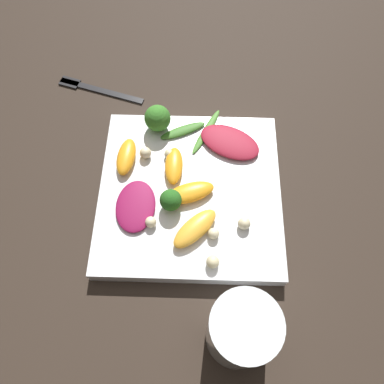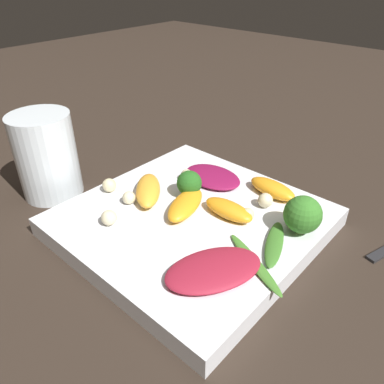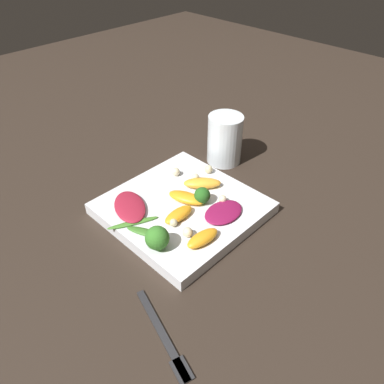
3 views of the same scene
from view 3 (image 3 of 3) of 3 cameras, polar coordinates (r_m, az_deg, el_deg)
The scene contains 20 objects.
ground_plane at distance 0.75m, azimuth -1.46°, elevation -3.18°, with size 2.40×2.40×0.00m, color #2D231C.
plate at distance 0.74m, azimuth -1.47°, elevation -2.48°, with size 0.27×0.27×0.02m.
drinking_glass at distance 0.87m, azimuth 5.01°, elevation 8.01°, with size 0.08×0.08×0.11m.
fork at distance 0.57m, azimuth -3.83°, elevation -21.88°, with size 0.06×0.16×0.01m.
radicchio_leaf_0 at distance 0.71m, azimuth 4.81°, elevation -3.08°, with size 0.08×0.06×0.01m.
radicchio_leaf_1 at distance 0.73m, azimuth -9.46°, elevation -2.19°, with size 0.09×0.11×0.01m.
orange_segment_0 at distance 0.74m, azimuth -1.18°, elevation -0.69°, with size 0.05×0.08×0.02m.
orange_segment_1 at distance 0.77m, azimuth 1.58°, elevation 1.36°, with size 0.08×0.08×0.02m.
orange_segment_2 at distance 0.69m, azimuth -2.06°, elevation -3.46°, with size 0.06×0.03×0.02m.
orange_segment_3 at distance 0.65m, azimuth 1.63°, elevation -7.04°, with size 0.07×0.03×0.02m.
broccoli_floret_0 at distance 0.72m, azimuth 1.56°, elevation -0.53°, with size 0.03×0.03×0.04m.
broccoli_floret_1 at distance 0.63m, azimuth -5.33°, elevation -7.01°, with size 0.04×0.04×0.04m.
arugula_sprig_0 at distance 0.70m, azimuth -8.98°, elevation -4.66°, with size 0.09×0.05×0.00m.
arugula_sprig_1 at distance 0.67m, azimuth -6.96°, elevation -6.13°, with size 0.05×0.08×0.01m.
macadamia_nut_0 at distance 0.66m, azimuth -0.69°, elevation -6.14°, with size 0.02×0.02×0.02m.
macadamia_nut_1 at distance 0.73m, azimuth 4.69°, elevation -1.08°, with size 0.02×0.02×0.02m.
macadamia_nut_2 at distance 0.79m, azimuth 0.50°, elevation 2.26°, with size 0.02×0.02×0.02m.
macadamia_nut_3 at distance 0.80m, azimuth -2.50°, elevation 3.09°, with size 0.02×0.02×0.02m.
macadamia_nut_4 at distance 0.81m, azimuth 2.54°, elevation 3.48°, with size 0.02×0.02×0.02m.
macadamia_nut_5 at distance 0.68m, azimuth -2.87°, elevation -4.69°, with size 0.02×0.02×0.02m.
Camera 3 is at (0.39, 0.41, 0.49)m, focal length 35.00 mm.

